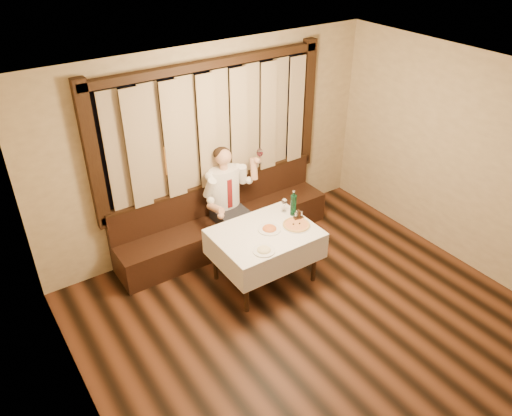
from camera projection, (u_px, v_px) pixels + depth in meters
room at (305, 206)px, 5.29m from camera, size 5.01×6.01×2.81m
banquette at (224, 224)px, 7.15m from camera, size 3.20×0.61×0.94m
dining_table at (265, 239)px, 6.25m from camera, size 1.27×0.97×0.76m
pizza at (296, 225)px, 6.29m from camera, size 0.36×0.36×0.04m
pasta_red at (269, 227)px, 6.20m from camera, size 0.29×0.29×0.10m
pasta_cream at (264, 249)px, 5.83m from camera, size 0.27×0.27×0.09m
green_bottle at (293, 205)px, 6.45m from camera, size 0.08×0.08×0.36m
table_wine_glass at (284, 202)px, 6.52m from camera, size 0.07×0.07×0.20m
cruet_caddy at (299, 216)px, 6.40m from camera, size 0.14×0.09×0.14m
seated_man at (228, 193)px, 6.81m from camera, size 0.84×0.63×1.50m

